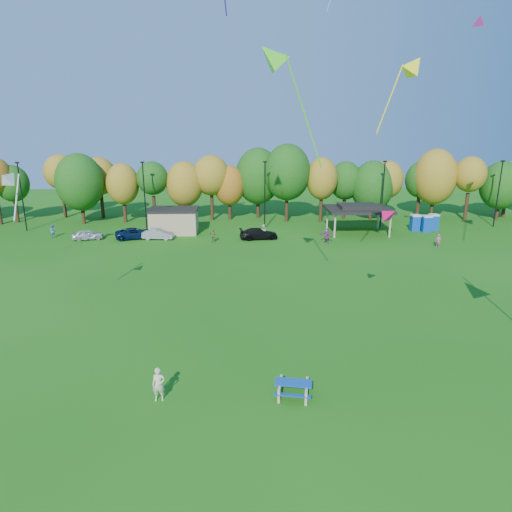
{
  "coord_description": "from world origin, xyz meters",
  "views": [
    {
      "loc": [
        -1.61,
        -20.84,
        14.05
      ],
      "look_at": [
        -0.54,
        6.0,
        6.13
      ],
      "focal_mm": 32.0,
      "sensor_mm": 36.0,
      "label": 1
    }
  ],
  "objects_px": {
    "picnic_table": "(293,388)",
    "kite_flyer": "(159,384)",
    "car_d": "(259,234)",
    "car_a": "(88,235)",
    "car_c": "(135,233)",
    "porta_potties": "(425,223)",
    "car_b": "(158,234)"
  },
  "relations": [
    {
      "from": "picnic_table",
      "to": "kite_flyer",
      "type": "distance_m",
      "value": 7.08
    },
    {
      "from": "car_a",
      "to": "car_b",
      "type": "distance_m",
      "value": 8.67
    },
    {
      "from": "porta_potties",
      "to": "picnic_table",
      "type": "relative_size",
      "value": 1.7
    },
    {
      "from": "picnic_table",
      "to": "kite_flyer",
      "type": "bearing_deg",
      "value": -168.64
    },
    {
      "from": "car_a",
      "to": "car_c",
      "type": "xyz_separation_m",
      "value": [
        5.75,
        0.28,
        0.04
      ]
    },
    {
      "from": "kite_flyer",
      "to": "car_d",
      "type": "bearing_deg",
      "value": 76.29
    },
    {
      "from": "kite_flyer",
      "to": "car_a",
      "type": "xyz_separation_m",
      "value": [
        -14.41,
        34.64,
        -0.29
      ]
    },
    {
      "from": "car_a",
      "to": "car_c",
      "type": "height_order",
      "value": "car_c"
    },
    {
      "from": "car_a",
      "to": "car_b",
      "type": "xyz_separation_m",
      "value": [
        8.66,
        -0.15,
        0.0
      ]
    },
    {
      "from": "porta_potties",
      "to": "car_d",
      "type": "xyz_separation_m",
      "value": [
        -22.39,
        -3.53,
        -0.41
      ]
    },
    {
      "from": "picnic_table",
      "to": "car_a",
      "type": "height_order",
      "value": "car_a"
    },
    {
      "from": "car_b",
      "to": "porta_potties",
      "type": "bearing_deg",
      "value": -79.33
    },
    {
      "from": "car_d",
      "to": "kite_flyer",
      "type": "bearing_deg",
      "value": 161.48
    },
    {
      "from": "porta_potties",
      "to": "car_c",
      "type": "bearing_deg",
      "value": -175.96
    },
    {
      "from": "porta_potties",
      "to": "car_d",
      "type": "height_order",
      "value": "porta_potties"
    },
    {
      "from": "picnic_table",
      "to": "car_d",
      "type": "bearing_deg",
      "value": 101.2
    },
    {
      "from": "kite_flyer",
      "to": "car_d",
      "type": "relative_size",
      "value": 0.39
    },
    {
      "from": "porta_potties",
      "to": "kite_flyer",
      "type": "xyz_separation_m",
      "value": [
        -29.15,
        -37.6,
        -0.17
      ]
    },
    {
      "from": "car_b",
      "to": "car_c",
      "type": "xyz_separation_m",
      "value": [
        -2.91,
        0.43,
        0.03
      ]
    },
    {
      "from": "porta_potties",
      "to": "car_b",
      "type": "height_order",
      "value": "porta_potties"
    },
    {
      "from": "kite_flyer",
      "to": "car_b",
      "type": "relative_size",
      "value": 0.48
    },
    {
      "from": "kite_flyer",
      "to": "porta_potties",
      "type": "bearing_deg",
      "value": 49.73
    },
    {
      "from": "kite_flyer",
      "to": "car_a",
      "type": "relative_size",
      "value": 0.5
    },
    {
      "from": "car_a",
      "to": "car_d",
      "type": "xyz_separation_m",
      "value": [
        21.18,
        -0.58,
        0.05
      ]
    },
    {
      "from": "picnic_table",
      "to": "car_d",
      "type": "distance_m",
      "value": 33.98
    },
    {
      "from": "porta_potties",
      "to": "car_c",
      "type": "relative_size",
      "value": 0.78
    },
    {
      "from": "kite_flyer",
      "to": "car_c",
      "type": "xyz_separation_m",
      "value": [
        -8.66,
        34.92,
        -0.25
      ]
    },
    {
      "from": "picnic_table",
      "to": "car_c",
      "type": "bearing_deg",
      "value": 124.98
    },
    {
      "from": "porta_potties",
      "to": "car_b",
      "type": "xyz_separation_m",
      "value": [
        -34.9,
        -3.11,
        -0.46
      ]
    },
    {
      "from": "kite_flyer",
      "to": "car_b",
      "type": "bearing_deg",
      "value": 96.98
    },
    {
      "from": "car_b",
      "to": "car_a",
      "type": "bearing_deg",
      "value": 94.57
    },
    {
      "from": "kite_flyer",
      "to": "car_c",
      "type": "height_order",
      "value": "kite_flyer"
    }
  ]
}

